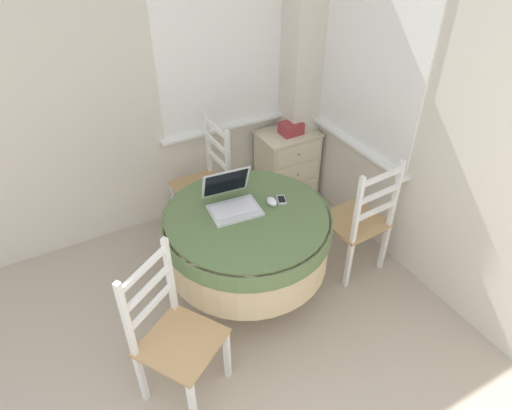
{
  "coord_description": "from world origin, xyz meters",
  "views": [
    {
      "loc": [
        -0.0,
        -0.19,
        2.62
      ],
      "look_at": [
        1.25,
        2.08,
        0.67
      ],
      "focal_mm": 32.0,
      "sensor_mm": 36.0,
      "label": 1
    }
  ],
  "objects_px": {
    "dining_chair_near_back_window": "(205,183)",
    "corner_cabinet": "(287,164)",
    "laptop": "(232,200)",
    "cell_phone": "(282,200)",
    "computer_mouse": "(272,202)",
    "dining_chair_near_right_window": "(359,221)",
    "round_dining_table": "(247,235)",
    "storage_box": "(291,128)",
    "dining_chair_camera_near": "(174,336)"
  },
  "relations": [
    {
      "from": "storage_box",
      "to": "cell_phone",
      "type": "bearing_deg",
      "value": -125.84
    },
    {
      "from": "computer_mouse",
      "to": "dining_chair_near_back_window",
      "type": "bearing_deg",
      "value": 99.41
    },
    {
      "from": "dining_chair_near_back_window",
      "to": "corner_cabinet",
      "type": "height_order",
      "value": "dining_chair_near_back_window"
    },
    {
      "from": "dining_chair_near_right_window",
      "to": "dining_chair_camera_near",
      "type": "relative_size",
      "value": 1.0
    },
    {
      "from": "computer_mouse",
      "to": "dining_chair_camera_near",
      "type": "height_order",
      "value": "dining_chair_camera_near"
    },
    {
      "from": "laptop",
      "to": "dining_chair_near_right_window",
      "type": "bearing_deg",
      "value": -17.55
    },
    {
      "from": "dining_chair_near_right_window",
      "to": "laptop",
      "type": "bearing_deg",
      "value": 162.45
    },
    {
      "from": "dining_chair_near_right_window",
      "to": "dining_chair_camera_near",
      "type": "height_order",
      "value": "same"
    },
    {
      "from": "round_dining_table",
      "to": "corner_cabinet",
      "type": "height_order",
      "value": "round_dining_table"
    },
    {
      "from": "corner_cabinet",
      "to": "storage_box",
      "type": "xyz_separation_m",
      "value": [
        0.01,
        -0.02,
        0.38
      ]
    },
    {
      "from": "dining_chair_near_right_window",
      "to": "dining_chair_camera_near",
      "type": "bearing_deg",
      "value": -168.92
    },
    {
      "from": "cell_phone",
      "to": "storage_box",
      "type": "distance_m",
      "value": 1.14
    },
    {
      "from": "round_dining_table",
      "to": "computer_mouse",
      "type": "xyz_separation_m",
      "value": [
        0.2,
        0.02,
        0.2
      ]
    },
    {
      "from": "laptop",
      "to": "cell_phone",
      "type": "height_order",
      "value": "laptop"
    },
    {
      "from": "laptop",
      "to": "dining_chair_near_back_window",
      "type": "height_order",
      "value": "dining_chair_near_back_window"
    },
    {
      "from": "round_dining_table",
      "to": "laptop",
      "type": "height_order",
      "value": "laptop"
    },
    {
      "from": "round_dining_table",
      "to": "dining_chair_near_back_window",
      "type": "relative_size",
      "value": 1.14
    },
    {
      "from": "computer_mouse",
      "to": "dining_chair_near_right_window",
      "type": "xyz_separation_m",
      "value": [
        0.66,
        -0.18,
        -0.3
      ]
    },
    {
      "from": "round_dining_table",
      "to": "storage_box",
      "type": "xyz_separation_m",
      "value": [
        0.95,
        0.95,
        0.15
      ]
    },
    {
      "from": "dining_chair_near_back_window",
      "to": "storage_box",
      "type": "height_order",
      "value": "dining_chair_near_back_window"
    },
    {
      "from": "corner_cabinet",
      "to": "storage_box",
      "type": "relative_size",
      "value": 3.45
    },
    {
      "from": "cell_phone",
      "to": "corner_cabinet",
      "type": "distance_m",
      "value": 1.22
    },
    {
      "from": "round_dining_table",
      "to": "dining_chair_near_right_window",
      "type": "distance_m",
      "value": 0.89
    },
    {
      "from": "cell_phone",
      "to": "dining_chair_near_right_window",
      "type": "height_order",
      "value": "dining_chair_near_right_window"
    },
    {
      "from": "dining_chair_near_back_window",
      "to": "corner_cabinet",
      "type": "xyz_separation_m",
      "value": [
        0.88,
        0.1,
        -0.13
      ]
    },
    {
      "from": "round_dining_table",
      "to": "laptop",
      "type": "xyz_separation_m",
      "value": [
        -0.05,
        0.13,
        0.23
      ]
    },
    {
      "from": "round_dining_table",
      "to": "cell_phone",
      "type": "bearing_deg",
      "value": 5.05
    },
    {
      "from": "computer_mouse",
      "to": "dining_chair_near_back_window",
      "type": "height_order",
      "value": "dining_chair_near_back_window"
    },
    {
      "from": "cell_phone",
      "to": "dining_chair_camera_near",
      "type": "xyz_separation_m",
      "value": [
        -1.01,
        -0.5,
        -0.29
      ]
    },
    {
      "from": "storage_box",
      "to": "dining_chair_near_right_window",
      "type": "bearing_deg",
      "value": -94.58
    },
    {
      "from": "laptop",
      "to": "round_dining_table",
      "type": "bearing_deg",
      "value": -68.74
    },
    {
      "from": "round_dining_table",
      "to": "laptop",
      "type": "relative_size",
      "value": 3.14
    },
    {
      "from": "round_dining_table",
      "to": "dining_chair_camera_near",
      "type": "relative_size",
      "value": 1.14
    },
    {
      "from": "dining_chair_near_back_window",
      "to": "storage_box",
      "type": "bearing_deg",
      "value": 5.13
    },
    {
      "from": "laptop",
      "to": "storage_box",
      "type": "bearing_deg",
      "value": 39.41
    },
    {
      "from": "storage_box",
      "to": "round_dining_table",
      "type": "bearing_deg",
      "value": -135.11
    },
    {
      "from": "laptop",
      "to": "cell_phone",
      "type": "distance_m",
      "value": 0.35
    },
    {
      "from": "dining_chair_near_right_window",
      "to": "storage_box",
      "type": "distance_m",
      "value": 1.14
    },
    {
      "from": "round_dining_table",
      "to": "corner_cabinet",
      "type": "relative_size",
      "value": 1.73
    },
    {
      "from": "laptop",
      "to": "storage_box",
      "type": "distance_m",
      "value": 1.3
    },
    {
      "from": "dining_chair_near_right_window",
      "to": "dining_chair_near_back_window",
      "type": "bearing_deg",
      "value": 127.92
    },
    {
      "from": "laptop",
      "to": "dining_chair_camera_near",
      "type": "distance_m",
      "value": 0.96
    },
    {
      "from": "round_dining_table",
      "to": "dining_chair_near_back_window",
      "type": "height_order",
      "value": "dining_chair_near_back_window"
    },
    {
      "from": "storage_box",
      "to": "computer_mouse",
      "type": "bearing_deg",
      "value": -128.85
    },
    {
      "from": "cell_phone",
      "to": "dining_chair_near_right_window",
      "type": "distance_m",
      "value": 0.67
    },
    {
      "from": "computer_mouse",
      "to": "storage_box",
      "type": "bearing_deg",
      "value": 51.15
    },
    {
      "from": "round_dining_table",
      "to": "computer_mouse",
      "type": "distance_m",
      "value": 0.29
    },
    {
      "from": "cell_phone",
      "to": "dining_chair_camera_near",
      "type": "relative_size",
      "value": 0.12
    },
    {
      "from": "dining_chair_camera_near",
      "to": "storage_box",
      "type": "relative_size",
      "value": 5.21
    },
    {
      "from": "dining_chair_near_right_window",
      "to": "storage_box",
      "type": "relative_size",
      "value": 5.21
    }
  ]
}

